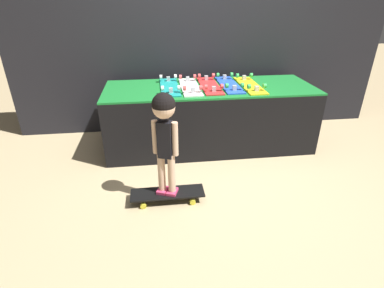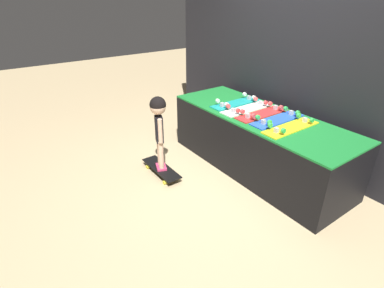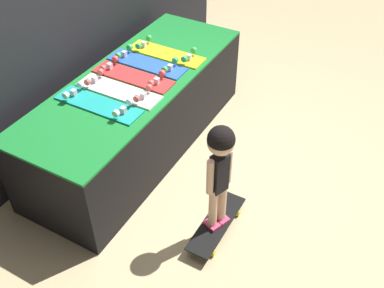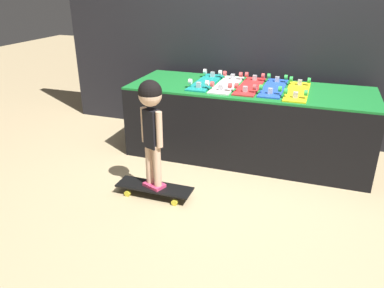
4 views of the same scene
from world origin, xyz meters
TOP-DOWN VIEW (x-y plane):
  - ground_plane at (0.00, 0.00)m, footprint 16.00×16.00m
  - back_wall at (0.00, 1.19)m, footprint 4.79×0.10m
  - display_rack at (0.00, 0.58)m, footprint 2.38×0.85m
  - skateboard_teal_on_rack at (-0.46, 0.60)m, footprint 0.20×0.72m
  - skateboard_white_on_rack at (-0.23, 0.58)m, footprint 0.20×0.72m
  - skateboard_red_on_rack at (-0.00, 0.60)m, footprint 0.20×0.72m
  - skateboard_blue_on_rack at (0.23, 0.61)m, footprint 0.20×0.72m
  - skateboard_yellow_on_rack at (0.46, 0.55)m, footprint 0.20×0.72m
  - skateboard_on_floor at (-0.57, -0.49)m, footprint 0.66×0.19m
  - child at (-0.57, -0.49)m, footprint 0.21×0.19m

SIDE VIEW (x-z plane):
  - ground_plane at x=0.00m, z-range 0.00..0.00m
  - skateboard_on_floor at x=-0.57m, z-range 0.03..0.12m
  - display_rack at x=0.00m, z-range 0.00..0.73m
  - child at x=-0.57m, z-range 0.27..1.19m
  - skateboard_teal_on_rack at x=-0.46m, z-range 0.70..0.79m
  - skateboard_white_on_rack at x=-0.23m, z-range 0.70..0.79m
  - skateboard_red_on_rack at x=0.00m, z-range 0.70..0.79m
  - skateboard_blue_on_rack at x=0.23m, z-range 0.70..0.79m
  - skateboard_yellow_on_rack at x=0.46m, z-range 0.70..0.79m
  - back_wall at x=0.00m, z-range 0.00..2.51m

